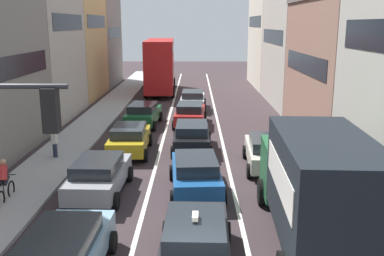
{
  "coord_description": "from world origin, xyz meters",
  "views": [
    {
      "loc": [
        0.14,
        -8.62,
        6.52
      ],
      "look_at": [
        0.0,
        12.0,
        1.6
      ],
      "focal_mm": 40.9,
      "sensor_mm": 36.0,
      "label": 1
    }
  ],
  "objects_px": {
    "wagon_left_lane_second": "(99,175)",
    "coupe_centre_lane_fourth": "(190,113)",
    "hatchback_centre_lane_third": "(192,136)",
    "pedestrian_near_kerb": "(54,141)",
    "sedan_left_lane_third": "(129,138)",
    "cyclist_on_sidewalk": "(5,182)",
    "taxi_centre_lane_front": "(195,241)",
    "sedan_left_lane_front": "(63,253)",
    "sedan_left_lane_fourth": "(143,114)",
    "sedan_centre_lane_second": "(196,173)",
    "removalist_box_truck": "(316,183)",
    "sedan_right_lane_behind_truck": "(267,151)",
    "bus_mid_queue_primary": "(160,63)",
    "sedan_centre_lane_fifth": "(193,100)"
  },
  "relations": [
    {
      "from": "coupe_centre_lane_fourth",
      "to": "sedan_centre_lane_fifth",
      "type": "bearing_deg",
      "value": 1.48
    },
    {
      "from": "sedan_centre_lane_fifth",
      "to": "pedestrian_near_kerb",
      "type": "distance_m",
      "value": 14.58
    },
    {
      "from": "sedan_left_lane_third",
      "to": "sedan_left_lane_front",
      "type": "bearing_deg",
      "value": 178.78
    },
    {
      "from": "coupe_centre_lane_fourth",
      "to": "sedan_left_lane_fourth",
      "type": "xyz_separation_m",
      "value": [
        -3.07,
        -0.13,
        0.0
      ]
    },
    {
      "from": "sedan_left_lane_third",
      "to": "cyclist_on_sidewalk",
      "type": "distance_m",
      "value": 7.47
    },
    {
      "from": "sedan_centre_lane_second",
      "to": "sedan_right_lane_behind_truck",
      "type": "distance_m",
      "value": 4.5
    },
    {
      "from": "sedan_centre_lane_second",
      "to": "sedan_left_lane_fourth",
      "type": "height_order",
      "value": "same"
    },
    {
      "from": "sedan_centre_lane_second",
      "to": "wagon_left_lane_second",
      "type": "bearing_deg",
      "value": 90.16
    },
    {
      "from": "taxi_centre_lane_front",
      "to": "sedan_left_lane_front",
      "type": "height_order",
      "value": "taxi_centre_lane_front"
    },
    {
      "from": "taxi_centre_lane_front",
      "to": "cyclist_on_sidewalk",
      "type": "relative_size",
      "value": 2.51
    },
    {
      "from": "wagon_left_lane_second",
      "to": "sedan_left_lane_third",
      "type": "distance_m",
      "value": 5.59
    },
    {
      "from": "sedan_left_lane_front",
      "to": "bus_mid_queue_primary",
      "type": "height_order",
      "value": "bus_mid_queue_primary"
    },
    {
      "from": "sedan_left_lane_third",
      "to": "coupe_centre_lane_fourth",
      "type": "xyz_separation_m",
      "value": [
        3.05,
        6.44,
        0.0
      ]
    },
    {
      "from": "wagon_left_lane_second",
      "to": "sedan_left_lane_front",
      "type": "bearing_deg",
      "value": -174.86
    },
    {
      "from": "sedan_left_lane_front",
      "to": "sedan_left_lane_fourth",
      "type": "xyz_separation_m",
      "value": [
        -0.01,
        17.85,
        0.0
      ]
    },
    {
      "from": "removalist_box_truck",
      "to": "pedestrian_near_kerb",
      "type": "height_order",
      "value": "removalist_box_truck"
    },
    {
      "from": "sedan_left_lane_third",
      "to": "sedan_right_lane_behind_truck",
      "type": "distance_m",
      "value": 7.09
    },
    {
      "from": "wagon_left_lane_second",
      "to": "sedan_centre_lane_fifth",
      "type": "relative_size",
      "value": 1.0
    },
    {
      "from": "sedan_centre_lane_fifth",
      "to": "sedan_right_lane_behind_truck",
      "type": "relative_size",
      "value": 0.99
    },
    {
      "from": "hatchback_centre_lane_third",
      "to": "cyclist_on_sidewalk",
      "type": "xyz_separation_m",
      "value": [
        -6.86,
        -7.09,
        0.05
      ]
    },
    {
      "from": "cyclist_on_sidewalk",
      "to": "sedan_left_lane_front",
      "type": "bearing_deg",
      "value": -147.58
    },
    {
      "from": "removalist_box_truck",
      "to": "sedan_centre_lane_second",
      "type": "distance_m",
      "value": 5.59
    },
    {
      "from": "sedan_centre_lane_fifth",
      "to": "pedestrian_near_kerb",
      "type": "bearing_deg",
      "value": 153.79
    },
    {
      "from": "sedan_centre_lane_second",
      "to": "wagon_left_lane_second",
      "type": "xyz_separation_m",
      "value": [
        -3.77,
        -0.25,
        0.0
      ]
    },
    {
      "from": "sedan_centre_lane_second",
      "to": "sedan_left_lane_front",
      "type": "bearing_deg",
      "value": 147.56
    },
    {
      "from": "sedan_left_lane_fourth",
      "to": "pedestrian_near_kerb",
      "type": "distance_m",
      "value": 8.17
    },
    {
      "from": "cyclist_on_sidewalk",
      "to": "hatchback_centre_lane_third",
      "type": "bearing_deg",
      "value": -47.56
    },
    {
      "from": "hatchback_centre_lane_third",
      "to": "pedestrian_near_kerb",
      "type": "xyz_separation_m",
      "value": [
        -6.72,
        -1.64,
        0.15
      ]
    },
    {
      "from": "taxi_centre_lane_front",
      "to": "hatchback_centre_lane_third",
      "type": "height_order",
      "value": "taxi_centre_lane_front"
    },
    {
      "from": "hatchback_centre_lane_third",
      "to": "sedan_right_lane_behind_truck",
      "type": "relative_size",
      "value": 0.98
    },
    {
      "from": "removalist_box_truck",
      "to": "coupe_centre_lane_fourth",
      "type": "xyz_separation_m",
      "value": [
        -3.87,
        15.95,
        -1.18
      ]
    },
    {
      "from": "sedan_left_lane_front",
      "to": "sedan_left_lane_fourth",
      "type": "bearing_deg",
      "value": 1.49
    },
    {
      "from": "pedestrian_near_kerb",
      "to": "hatchback_centre_lane_third",
      "type": "bearing_deg",
      "value": 159.31
    },
    {
      "from": "wagon_left_lane_second",
      "to": "sedan_right_lane_behind_truck",
      "type": "height_order",
      "value": "same"
    },
    {
      "from": "taxi_centre_lane_front",
      "to": "sedan_left_lane_fourth",
      "type": "height_order",
      "value": "taxi_centre_lane_front"
    },
    {
      "from": "wagon_left_lane_second",
      "to": "pedestrian_near_kerb",
      "type": "height_order",
      "value": "pedestrian_near_kerb"
    },
    {
      "from": "removalist_box_truck",
      "to": "sedan_centre_lane_fifth",
      "type": "xyz_separation_m",
      "value": [
        -3.73,
        21.39,
        -1.18
      ]
    },
    {
      "from": "sedan_left_lane_fourth",
      "to": "taxi_centre_lane_front",
      "type": "bearing_deg",
      "value": -164.84
    },
    {
      "from": "taxi_centre_lane_front",
      "to": "cyclist_on_sidewalk",
      "type": "distance_m",
      "value": 8.29
    },
    {
      "from": "wagon_left_lane_second",
      "to": "coupe_centre_lane_fourth",
      "type": "xyz_separation_m",
      "value": [
        3.42,
        12.02,
        0.0
      ]
    },
    {
      "from": "sedan_centre_lane_fifth",
      "to": "cyclist_on_sidewalk",
      "type": "height_order",
      "value": "cyclist_on_sidewalk"
    },
    {
      "from": "sedan_centre_lane_second",
      "to": "sedan_right_lane_behind_truck",
      "type": "xyz_separation_m",
      "value": [
        3.32,
        3.03,
        0.0
      ]
    },
    {
      "from": "sedan_left_lane_fourth",
      "to": "bus_mid_queue_primary",
      "type": "relative_size",
      "value": 0.42
    },
    {
      "from": "sedan_right_lane_behind_truck",
      "to": "removalist_box_truck",
      "type": "bearing_deg",
      "value": -175.72
    },
    {
      "from": "sedan_centre_lane_second",
      "to": "sedan_right_lane_behind_truck",
      "type": "bearing_deg",
      "value": -51.2
    },
    {
      "from": "wagon_left_lane_second",
      "to": "pedestrian_near_kerb",
      "type": "distance_m",
      "value": 5.5
    },
    {
      "from": "pedestrian_near_kerb",
      "to": "cyclist_on_sidewalk",
      "type": "bearing_deg",
      "value": 54.12
    },
    {
      "from": "removalist_box_truck",
      "to": "cyclist_on_sidewalk",
      "type": "relative_size",
      "value": 4.51
    },
    {
      "from": "coupe_centre_lane_fourth",
      "to": "pedestrian_near_kerb",
      "type": "height_order",
      "value": "pedestrian_near_kerb"
    },
    {
      "from": "sedan_centre_lane_second",
      "to": "bus_mid_queue_primary",
      "type": "bearing_deg",
      "value": 3.78
    }
  ]
}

